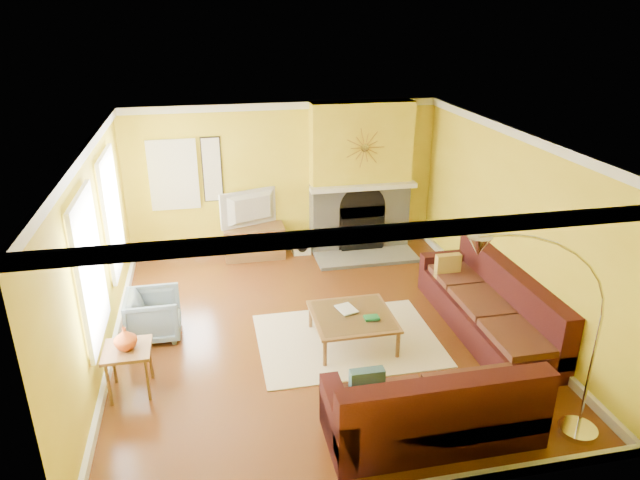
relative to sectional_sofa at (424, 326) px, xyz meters
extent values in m
cube|color=brown|center=(-1.20, 0.85, -0.46)|extent=(5.50, 6.00, 0.02)
cube|color=white|center=(-1.20, 0.85, 2.26)|extent=(5.50, 6.00, 0.02)
cube|color=yellow|center=(-1.20, 3.86, 0.90)|extent=(5.50, 0.02, 2.70)
cube|color=yellow|center=(-1.20, -2.16, 0.90)|extent=(5.50, 0.02, 2.70)
cube|color=yellow|center=(-3.96, 0.85, 0.90)|extent=(0.02, 6.00, 2.70)
cube|color=yellow|center=(1.56, 0.85, 0.90)|extent=(0.02, 6.00, 2.70)
cube|color=white|center=(-3.92, 2.15, 1.05)|extent=(0.06, 1.22, 1.72)
cube|color=white|center=(-3.92, 0.25, 1.05)|extent=(0.06, 1.22, 1.72)
cube|color=white|center=(-3.10, 3.81, 1.10)|extent=(0.82, 0.06, 1.22)
cube|color=white|center=(-2.45, 3.82, 1.15)|extent=(0.34, 0.04, 1.14)
cube|color=white|center=(0.15, 3.41, 0.80)|extent=(1.92, 0.22, 0.08)
cube|color=gray|center=(0.15, 3.10, -0.42)|extent=(1.80, 0.70, 0.06)
cube|color=beige|center=(-0.85, 0.55, -0.44)|extent=(2.40, 1.80, 0.02)
cube|color=brown|center=(-1.80, 3.60, -0.16)|extent=(1.06, 0.48, 0.58)
imported|color=black|center=(-1.80, 3.60, 0.46)|extent=(1.11, 0.53, 0.65)
cube|color=white|center=(-0.95, 3.63, -0.29)|extent=(0.32, 0.32, 0.32)
imported|color=slate|center=(-3.40, 1.20, -0.13)|extent=(0.71, 0.69, 0.65)
imported|color=#CE521B|center=(-3.60, 0.00, 0.27)|extent=(0.26, 0.26, 0.27)
imported|color=white|center=(-0.96, 0.61, -0.02)|extent=(0.29, 0.35, 0.03)
camera|label=1|loc=(-2.56, -5.87, 3.75)|focal=32.00mm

